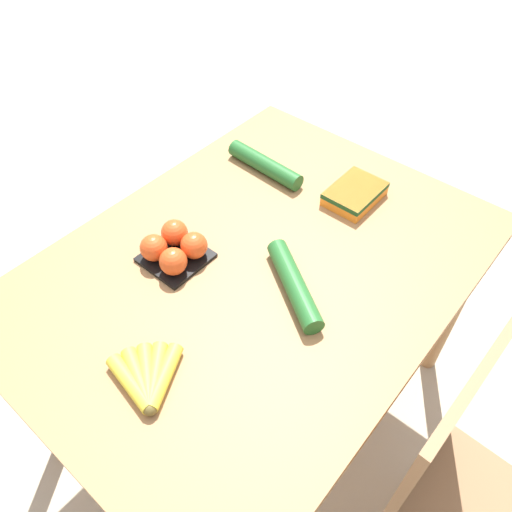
% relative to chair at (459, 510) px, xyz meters
% --- Properties ---
extents(ground_plane, '(12.00, 12.00, 0.00)m').
position_rel_chair_xyz_m(ground_plane, '(-0.09, -0.69, -0.50)').
color(ground_plane, '#B7A88E').
extents(dining_table, '(1.25, 0.93, 0.76)m').
position_rel_chair_xyz_m(dining_table, '(-0.09, -0.69, 0.16)').
color(dining_table, '#9E7044').
rests_on(dining_table, ground_plane).
extents(chair, '(0.43, 0.41, 0.98)m').
position_rel_chair_xyz_m(chair, '(0.00, 0.00, 0.00)').
color(chair, '#8E6642').
rests_on(chair, ground_plane).
extents(banana_bunch, '(0.16, 0.16, 0.03)m').
position_rel_chair_xyz_m(banana_bunch, '(0.32, -0.64, 0.29)').
color(banana_bunch, brown).
rests_on(banana_bunch, dining_table).
extents(tomato_pack, '(0.15, 0.15, 0.08)m').
position_rel_chair_xyz_m(tomato_pack, '(0.03, -0.86, 0.31)').
color(tomato_pack, black).
rests_on(tomato_pack, dining_table).
extents(carrot_bag, '(0.17, 0.12, 0.04)m').
position_rel_chair_xyz_m(carrot_bag, '(-0.47, -0.63, 0.29)').
color(carrot_bag, orange).
rests_on(carrot_bag, dining_table).
extents(cucumber_near, '(0.19, 0.25, 0.05)m').
position_rel_chair_xyz_m(cucumber_near, '(-0.08, -0.56, 0.29)').
color(cucumber_near, '#236028').
rests_on(cucumber_near, dining_table).
extents(cucumber_far, '(0.07, 0.27, 0.05)m').
position_rel_chair_xyz_m(cucumber_far, '(-0.40, -0.92, 0.29)').
color(cucumber_far, '#236028').
rests_on(cucumber_far, dining_table).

